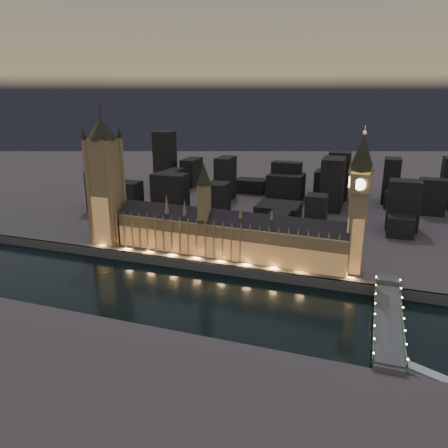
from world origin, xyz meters
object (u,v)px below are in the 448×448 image
(victoria_tower, at_px, (105,176))
(elizabeth_tower, at_px, (359,193))
(palace_of_westminster, at_px, (226,235))
(westminster_bridge, at_px, (387,319))
(river_boat, at_px, (429,377))

(victoria_tower, height_order, elizabeth_tower, victoria_tower)
(elizabeth_tower, bearing_deg, victoria_tower, 180.00)
(palace_of_westminster, xyz_separation_m, elizabeth_tower, (103.94, 0.18, 43.64))
(victoria_tower, height_order, westminster_bridge, victoria_tower)
(elizabeth_tower, relative_size, westminster_bridge, 0.98)
(palace_of_westminster, bearing_deg, victoria_tower, 179.91)
(westminster_bridge, bearing_deg, river_boat, -67.51)
(palace_of_westminster, bearing_deg, elizabeth_tower, 0.10)
(palace_of_westminster, relative_size, elizabeth_tower, 1.82)
(palace_of_westminster, relative_size, river_boat, 4.40)
(victoria_tower, bearing_deg, elizabeth_tower, -0.00)
(elizabeth_tower, bearing_deg, westminster_bridge, -68.54)
(palace_of_westminster, relative_size, westminster_bridge, 1.79)
(palace_of_westminster, distance_m, victoria_tower, 122.01)
(palace_of_westminster, xyz_separation_m, river_boat, (149.65, -113.52, -24.81))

